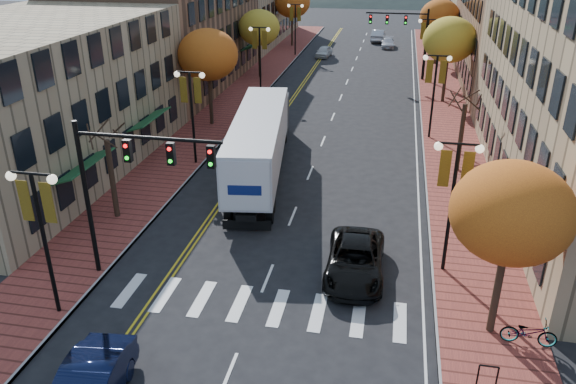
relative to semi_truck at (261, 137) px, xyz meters
The scene contains 31 objects.
ground 15.93m from the semi_truck, 79.05° to the right, with size 200.00×200.00×0.00m, color black.
sidewalk_left 18.21m from the semi_truck, 109.43° to the left, with size 4.00×85.00×0.15m, color brown.
sidewalk_right 20.96m from the semi_truck, 54.85° to the left, with size 4.00×85.00×0.15m, color brown.
building_left_near 14.38m from the semi_truck, behind, with size 12.00×22.00×9.00m, color #9E8966.
building_left_mid 25.05m from the semi_truck, 124.30° to the left, with size 12.00×24.00×11.00m, color brown.
building_left_far 47.70m from the semi_truck, 107.10° to the left, with size 12.00×26.00×9.50m, color #9E8966.
building_right_mid 34.25m from the semi_truck, 50.99° to the left, with size 15.00×24.00×10.00m, color brown.
building_right_far 53.17m from the semi_truck, 66.12° to the left, with size 15.00×20.00×11.00m, color #9E8966.
tree_left_a 9.58m from the semi_truck, 128.82° to the right, with size 0.28×0.28×4.20m.
tree_left_b 10.88m from the semi_truck, 125.15° to the left, with size 4.48×4.48×7.21m.
tree_left_c 25.40m from the semi_truck, 103.76° to the left, with size 4.16×4.16×6.69m.
tree_left_d 43.08m from the semi_truck, 98.04° to the left, with size 4.61×4.61×7.42m.
tree_right_a 18.23m from the semi_truck, 48.32° to the right, with size 4.16×4.16×6.69m.
tree_right_b 12.26m from the semi_truck, 11.93° to the left, with size 0.28×0.28×4.20m.
tree_right_c 22.29m from the semi_truck, 57.10° to the left, with size 4.48×4.48×7.21m.
tree_right_d 36.67m from the semi_truck, 70.85° to the left, with size 4.35×4.35×7.00m.
lamp_left_a 16.22m from the semi_truck, 106.25° to the right, with size 1.96×0.36×6.05m.
lamp_left_b 4.93m from the semi_truck, behind, with size 1.96×0.36×6.05m.
lamp_left_c 19.17m from the semi_truck, 103.67° to the left, with size 1.96×0.36×6.05m.
lamp_left_d 36.86m from the semi_truck, 97.04° to the left, with size 1.96×0.36×6.05m.
lamp_right_a 14.26m from the semi_truck, 42.06° to the right, with size 1.96×0.36×6.05m.
lamp_right_b 13.66m from the semi_truck, 39.12° to the left, with size 1.96×0.36×6.05m.
lamp_right_c 28.60m from the semi_truck, 68.43° to the left, with size 1.96×0.36×6.05m.
traffic_mast_near 12.97m from the semi_truck, 101.27° to the right, with size 6.10×0.35×7.00m.
traffic_mast_far 27.96m from the semi_truck, 72.30° to the left, with size 6.10×0.34×7.00m.
semi_truck is the anchor object (origin of this frame).
black_suv 12.53m from the semi_truck, 57.49° to the right, with size 2.46×5.34×1.48m, color black.
car_far_white 36.64m from the semi_truck, 91.55° to the left, with size 1.50×3.74×1.27m, color silver.
car_far_silver 44.77m from the semi_truck, 81.76° to the left, with size 1.67×4.12×1.19m, color #B9B8C1.
car_far_oncoming 48.94m from the semi_truck, 84.18° to the left, with size 1.68×4.81×1.58m, color #ADADB5.
bicycle 19.35m from the semi_truck, 46.80° to the right, with size 0.68×1.95×1.02m, color gray.
Camera 1 is at (4.79, -16.02, 13.65)m, focal length 35.00 mm.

